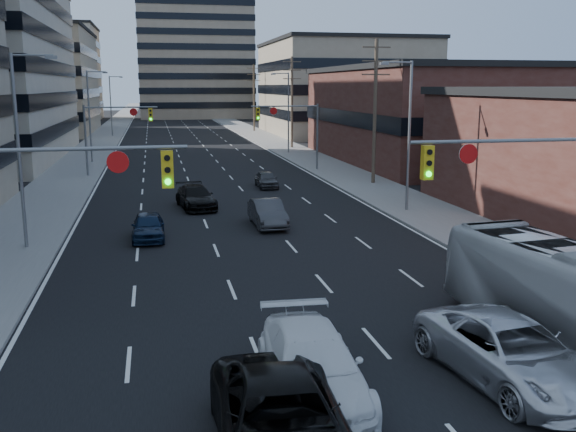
% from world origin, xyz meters
% --- Properties ---
extents(road_surface, '(18.00, 300.00, 0.02)m').
position_xyz_m(road_surface, '(0.00, 130.00, 0.01)').
color(road_surface, black).
rests_on(road_surface, ground).
extents(sidewalk_left, '(5.00, 300.00, 0.15)m').
position_xyz_m(sidewalk_left, '(-11.50, 130.00, 0.07)').
color(sidewalk_left, slate).
rests_on(sidewalk_left, ground).
extents(sidewalk_right, '(5.00, 300.00, 0.15)m').
position_xyz_m(sidewalk_right, '(11.50, 130.00, 0.07)').
color(sidewalk_right, slate).
rests_on(sidewalk_right, ground).
extents(office_left_far, '(20.00, 30.00, 16.00)m').
position_xyz_m(office_left_far, '(-24.00, 100.00, 8.00)').
color(office_left_far, gray).
rests_on(office_left_far, ground).
extents(storefront_right_mid, '(20.00, 30.00, 9.00)m').
position_xyz_m(storefront_right_mid, '(24.00, 50.00, 4.50)').
color(storefront_right_mid, '#472119').
rests_on(storefront_right_mid, ground).
extents(office_right_far, '(22.00, 28.00, 14.00)m').
position_xyz_m(office_right_far, '(25.00, 88.00, 7.00)').
color(office_right_far, gray).
rests_on(office_right_far, ground).
extents(bg_block_left, '(24.00, 24.00, 20.00)m').
position_xyz_m(bg_block_left, '(-28.00, 140.00, 10.00)').
color(bg_block_left, '#ADA089').
rests_on(bg_block_left, ground).
extents(bg_block_right, '(22.00, 22.00, 12.00)m').
position_xyz_m(bg_block_right, '(32.00, 130.00, 6.00)').
color(bg_block_right, gray).
rests_on(bg_block_right, ground).
extents(signal_near_left, '(6.59, 0.33, 6.00)m').
position_xyz_m(signal_near_left, '(-7.45, 8.00, 4.33)').
color(signal_near_left, slate).
rests_on(signal_near_left, ground).
extents(signal_near_right, '(6.59, 0.33, 6.00)m').
position_xyz_m(signal_near_right, '(7.45, 8.00, 4.33)').
color(signal_near_right, slate).
rests_on(signal_near_right, ground).
extents(signal_far_left, '(6.09, 0.33, 6.00)m').
position_xyz_m(signal_far_left, '(-7.68, 45.00, 4.30)').
color(signal_far_left, slate).
rests_on(signal_far_left, ground).
extents(signal_far_right, '(6.09, 0.33, 6.00)m').
position_xyz_m(signal_far_right, '(7.68, 45.00, 4.30)').
color(signal_far_right, slate).
rests_on(signal_far_right, ground).
extents(utility_pole_block, '(2.20, 0.28, 11.00)m').
position_xyz_m(utility_pole_block, '(12.20, 36.00, 5.78)').
color(utility_pole_block, '#4C3D2D').
rests_on(utility_pole_block, ground).
extents(utility_pole_midblock, '(2.20, 0.28, 11.00)m').
position_xyz_m(utility_pole_midblock, '(12.20, 66.00, 5.78)').
color(utility_pole_midblock, '#4C3D2D').
rests_on(utility_pole_midblock, ground).
extents(utility_pole_distant, '(2.20, 0.28, 11.00)m').
position_xyz_m(utility_pole_distant, '(12.20, 96.00, 5.78)').
color(utility_pole_distant, '#4C3D2D').
rests_on(utility_pole_distant, ground).
extents(streetlight_left_near, '(2.03, 0.22, 9.00)m').
position_xyz_m(streetlight_left_near, '(-10.34, 20.00, 5.05)').
color(streetlight_left_near, slate).
rests_on(streetlight_left_near, ground).
extents(streetlight_left_mid, '(2.03, 0.22, 9.00)m').
position_xyz_m(streetlight_left_mid, '(-10.34, 55.00, 5.05)').
color(streetlight_left_mid, slate).
rests_on(streetlight_left_mid, ground).
extents(streetlight_left_far, '(2.03, 0.22, 9.00)m').
position_xyz_m(streetlight_left_far, '(-10.34, 90.00, 5.05)').
color(streetlight_left_far, slate).
rests_on(streetlight_left_far, ground).
extents(streetlight_right_near, '(2.03, 0.22, 9.00)m').
position_xyz_m(streetlight_right_near, '(10.34, 25.00, 5.05)').
color(streetlight_right_near, slate).
rests_on(streetlight_right_near, ground).
extents(streetlight_right_far, '(2.03, 0.22, 9.00)m').
position_xyz_m(streetlight_right_far, '(10.34, 60.00, 5.05)').
color(streetlight_right_far, slate).
rests_on(streetlight_right_far, ground).
extents(black_pickup, '(3.07, 6.10, 1.65)m').
position_xyz_m(black_pickup, '(-2.15, 0.61, 0.83)').
color(black_pickup, black).
rests_on(black_pickup, ground).
extents(white_van, '(2.52, 5.69, 1.62)m').
position_xyz_m(white_van, '(-0.86, 3.22, 0.81)').
color(white_van, white).
rests_on(white_van, ground).
extents(silver_suv, '(3.49, 6.25, 1.65)m').
position_xyz_m(silver_suv, '(4.35, 2.89, 0.83)').
color(silver_suv, silver).
rests_on(silver_suv, ground).
extents(sedan_blue, '(1.61, 3.95, 1.34)m').
position_xyz_m(sedan_blue, '(-4.90, 20.94, 0.67)').
color(sedan_blue, '#0C1A32').
rests_on(sedan_blue, ground).
extents(sedan_grey_center, '(1.62, 4.44, 1.45)m').
position_xyz_m(sedan_grey_center, '(1.49, 22.77, 0.73)').
color(sedan_grey_center, '#343537').
rests_on(sedan_grey_center, ground).
extents(sedan_black_far, '(2.61, 5.11, 1.42)m').
position_xyz_m(sedan_black_far, '(-2.00, 28.88, 0.71)').
color(sedan_black_far, black).
rests_on(sedan_black_far, ground).
extents(sedan_grey_right, '(1.49, 3.66, 1.25)m').
position_xyz_m(sedan_grey_right, '(3.79, 36.20, 0.62)').
color(sedan_grey_right, '#38383B').
rests_on(sedan_grey_right, ground).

